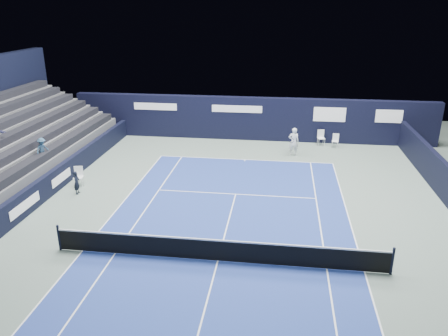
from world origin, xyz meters
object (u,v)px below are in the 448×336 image
object	(u,v)px
folding_chair_back_b	(335,140)
tennis_net	(218,250)
line_judge_chair	(79,175)
tennis_player	(294,142)
folding_chair_back_a	(321,136)

from	to	relation	value
folding_chair_back_b	tennis_net	size ratio (longest dim) A/B	0.07
line_judge_chair	tennis_player	xyz separation A→B (m)	(11.64, 6.76, 0.31)
folding_chair_back_a	tennis_player	size ratio (longest dim) A/B	0.58
tennis_net	folding_chair_back_a	bearing A→B (deg)	72.41
folding_chair_back_b	line_judge_chair	distance (m)	17.05
folding_chair_back_b	tennis_net	distance (m)	16.47
tennis_net	line_judge_chair	bearing A→B (deg)	142.97
tennis_player	folding_chair_back_b	bearing A→B (deg)	35.94
line_judge_chair	tennis_net	bearing A→B (deg)	-49.41
line_judge_chair	tennis_player	bearing A→B (deg)	17.76
line_judge_chair	tennis_net	distance (m)	10.77
folding_chair_back_a	line_judge_chair	distance (m)	16.46
folding_chair_back_b	tennis_player	bearing A→B (deg)	-132.90
folding_chair_back_a	tennis_player	bearing A→B (deg)	-139.05
tennis_net	tennis_player	bearing A→B (deg)	77.07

